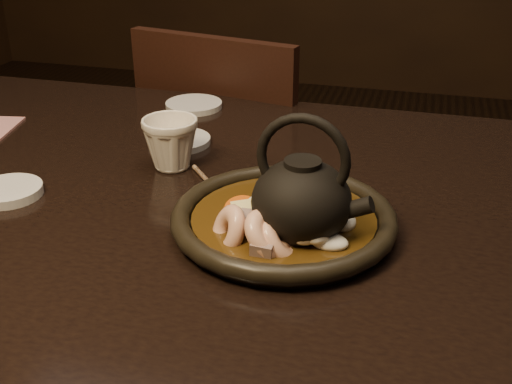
% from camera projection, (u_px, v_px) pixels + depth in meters
% --- Properties ---
extents(table, '(1.60, 0.90, 0.75)m').
position_uv_depth(table, '(209.00, 238.00, 0.98)').
color(table, black).
rests_on(table, floor).
extents(chair, '(0.48, 0.48, 0.87)m').
position_uv_depth(chair, '(240.00, 185.00, 1.60)').
color(chair, black).
rests_on(chair, floor).
extents(plate, '(0.30, 0.30, 0.03)m').
position_uv_depth(plate, '(284.00, 220.00, 0.84)').
color(plate, black).
rests_on(plate, table).
extents(stirfry, '(0.19, 0.23, 0.07)m').
position_uv_depth(stirfry, '(281.00, 222.00, 0.83)').
color(stirfry, '#37220A').
rests_on(stirfry, plate).
extents(soy_dish, '(0.10, 0.10, 0.01)m').
position_uv_depth(soy_dish, '(8.00, 191.00, 0.94)').
color(soy_dish, beige).
rests_on(soy_dish, table).
extents(saucer_left, '(0.11, 0.11, 0.01)m').
position_uv_depth(saucer_left, '(179.00, 141.00, 1.12)').
color(saucer_left, beige).
rests_on(saucer_left, table).
extents(saucer_right, '(0.11, 0.11, 0.01)m').
position_uv_depth(saucer_right, '(194.00, 105.00, 1.29)').
color(saucer_right, beige).
rests_on(saucer_right, table).
extents(tea_cup, '(0.11, 0.10, 0.09)m').
position_uv_depth(tea_cup, '(171.00, 142.00, 1.01)').
color(tea_cup, white).
rests_on(tea_cup, table).
extents(chopsticks, '(0.17, 0.20, 0.01)m').
position_uv_depth(chopsticks, '(225.00, 199.00, 0.92)').
color(chopsticks, tan).
rests_on(chopsticks, table).
extents(teapot, '(0.15, 0.13, 0.17)m').
position_uv_depth(teapot, '(302.00, 198.00, 0.79)').
color(teapot, black).
rests_on(teapot, table).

